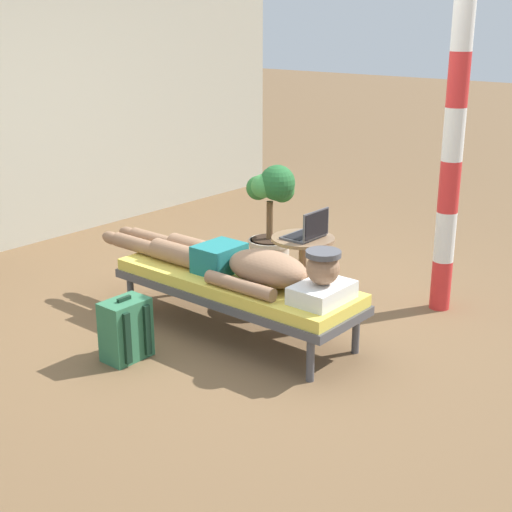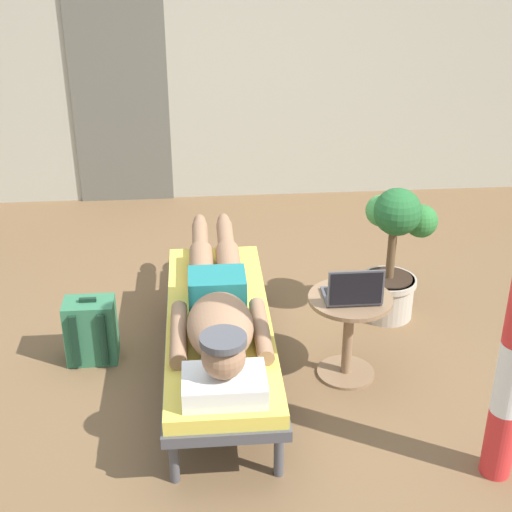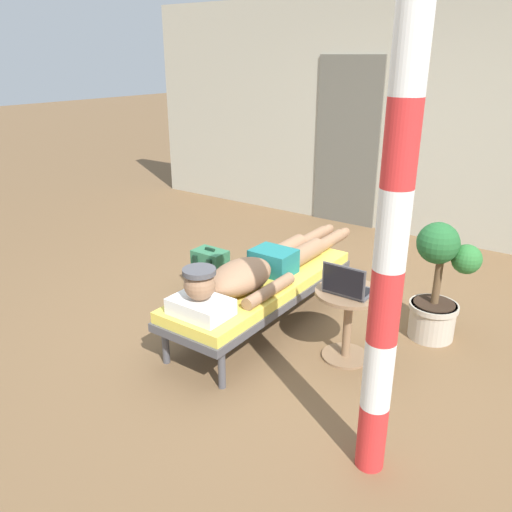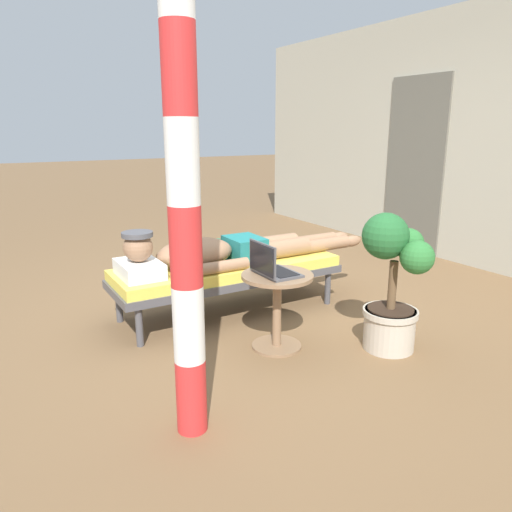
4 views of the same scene
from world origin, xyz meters
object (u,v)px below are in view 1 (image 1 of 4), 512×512
person_reclining (241,263)px  backpack (126,330)px  lounge_chair (236,286)px  potted_plant (271,214)px  porch_post (454,134)px  side_table (303,258)px  laptop (309,231)px

person_reclining → backpack: 0.89m
person_reclining → lounge_chair: bearing=90.0°
potted_plant → porch_post: 1.72m
potted_plant → backpack: bearing=-169.9°
lounge_chair → side_table: (0.75, -0.02, 0.01)m
laptop → potted_plant: 0.80m
porch_post → lounge_chair: bearing=146.0°
lounge_chair → porch_post: size_ratio=0.70×
laptop → potted_plant: potted_plant is taller
porch_post → laptop: bearing=124.9°
potted_plant → porch_post: bearing=-83.8°
lounge_chair → potted_plant: potted_plant is taller
potted_plant → side_table: bearing=-122.9°
backpack → side_table: bearing=-11.0°
person_reclining → potted_plant: bearing=29.9°
side_table → laptop: (0.00, -0.05, 0.23)m
side_table → potted_plant: 0.77m
backpack → potted_plant: bearing=10.1°
person_reclining → potted_plant: size_ratio=2.30×
laptop → backpack: size_ratio=0.73×
potted_plant → lounge_chair: bearing=-151.9°
lounge_chair → potted_plant: size_ratio=1.95×
person_reclining → backpack: bearing=157.0°
person_reclining → side_table: bearing=2.2°
side_table → porch_post: 1.42m
lounge_chair → side_table: size_ratio=3.51×
porch_post → potted_plant: bearing=96.2°
laptop → lounge_chair: bearing=174.7°
person_reclining → laptop: laptop is taller
lounge_chair → backpack: size_ratio=4.34×
person_reclining → potted_plant: 1.33m
side_table → laptop: bearing=-90.0°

